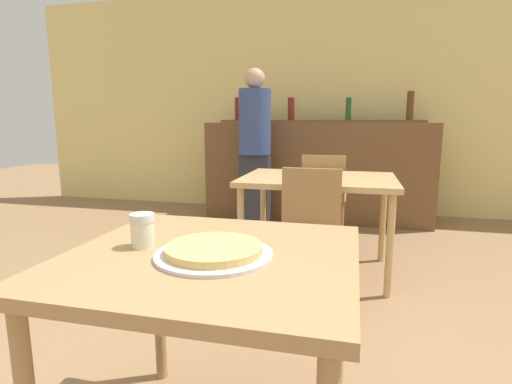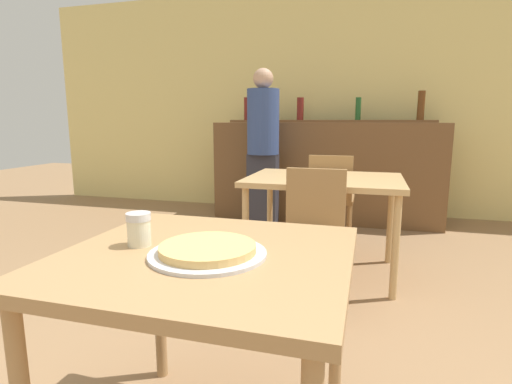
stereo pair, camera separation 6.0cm
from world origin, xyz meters
TOP-DOWN VIEW (x-y plane):
  - wall_back at (0.00, 4.10)m, footprint 8.00×0.05m
  - dining_table_near at (0.00, 0.00)m, footprint 0.91×0.87m
  - dining_table_far at (0.17, 1.88)m, footprint 1.14×0.84m
  - bar_counter at (0.00, 3.59)m, footprint 2.60×0.56m
  - bar_back_shelf at (0.03, 3.73)m, footprint 2.39×0.24m
  - chair_far_side_front at (0.17, 1.28)m, footprint 0.40×0.40m
  - chair_far_side_back at (0.17, 2.47)m, footprint 0.40×0.40m
  - pizza_tray at (0.02, -0.03)m, footprint 0.37×0.37m
  - cheese_shaker at (-0.24, -0.00)m, footprint 0.08×0.08m
  - person_standing at (-0.61, 3.01)m, footprint 0.34×0.34m

SIDE VIEW (x-z plane):
  - chair_far_side_front at x=0.17m, z-range 0.08..0.95m
  - chair_far_side_back at x=0.17m, z-range 0.08..0.95m
  - bar_counter at x=0.00m, z-range 0.00..1.15m
  - dining_table_near at x=0.00m, z-range 0.29..1.05m
  - dining_table_far at x=0.17m, z-range 0.30..1.05m
  - pizza_tray at x=0.02m, z-range 0.76..0.79m
  - cheese_shaker at x=-0.24m, z-range 0.76..0.87m
  - person_standing at x=-0.61m, z-range 0.07..1.78m
  - bar_back_shelf at x=0.03m, z-range 1.03..1.38m
  - wall_back at x=0.00m, z-range 0.00..2.80m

